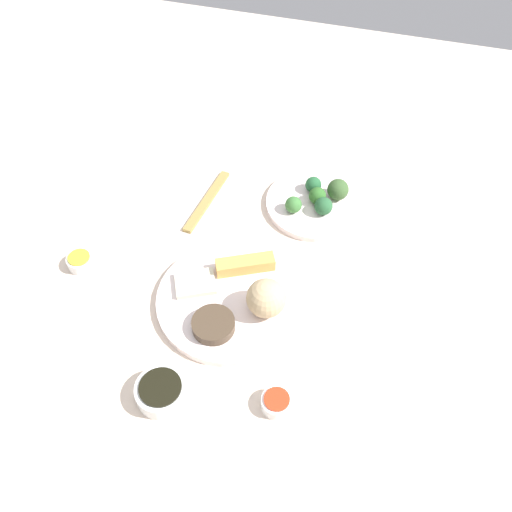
{
  "coord_description": "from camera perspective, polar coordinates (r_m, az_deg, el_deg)",
  "views": [
    {
      "loc": [
        -0.25,
        0.6,
        0.93
      ],
      "look_at": [
        -0.06,
        -0.08,
        0.06
      ],
      "focal_mm": 38.8,
      "sensor_mm": 36.0,
      "label": 1
    }
  ],
  "objects": [
    {
      "name": "spring_roll",
      "position": [
        1.12,
        -1.12,
        -0.9
      ],
      "size": [
        0.12,
        0.08,
        0.03
      ],
      "primitive_type": "cube",
      "rotation": [
        0.0,
        0.0,
        0.46
      ],
      "color": "gold",
      "rests_on": "main_plate"
    },
    {
      "name": "broccoli_floret_0",
      "position": [
        1.27,
        8.45,
        6.8
      ],
      "size": [
        0.05,
        0.05,
        0.05
      ],
      "primitive_type": "sphere",
      "color": "#38582C",
      "rests_on": "broccoli_plate"
    },
    {
      "name": "sauce_ramekin_sweet_and_sour",
      "position": [
        0.99,
        2.14,
        -14.88
      ],
      "size": [
        0.05,
        0.05,
        0.02
      ],
      "primitive_type": "cylinder",
      "color": "white",
      "rests_on": "tabletop"
    },
    {
      "name": "broccoli_plate",
      "position": [
        1.28,
        6.09,
        5.39
      ],
      "size": [
        0.22,
        0.22,
        0.01
      ],
      "primitive_type": "cylinder",
      "color": "white",
      "rests_on": "tabletop"
    },
    {
      "name": "broccoli_floret_3",
      "position": [
        1.23,
        3.88,
        5.3
      ],
      "size": [
        0.04,
        0.04,
        0.04
      ],
      "primitive_type": "sphere",
      "color": "#3A7235",
      "rests_on": "broccoli_plate"
    },
    {
      "name": "main_plate",
      "position": [
        1.1,
        -2.67,
        -4.49
      ],
      "size": [
        0.29,
        0.29,
        0.02
      ],
      "primitive_type": "cylinder",
      "color": "white",
      "rests_on": "tabletop"
    },
    {
      "name": "broccoli_floret_1",
      "position": [
        1.23,
        6.97,
        5.13
      ],
      "size": [
        0.04,
        0.04,
        0.04
      ],
      "primitive_type": "sphere",
      "color": "#265831",
      "rests_on": "broccoli_plate"
    },
    {
      "name": "soy_sauce_bowl_liquid",
      "position": [
        0.99,
        -9.86,
        -13.18
      ],
      "size": [
        0.07,
        0.07,
        0.0
      ],
      "primitive_type": "cylinder",
      "color": "black",
      "rests_on": "soy_sauce_bowl"
    },
    {
      "name": "sauce_ramekin_hot_mustard_liquid",
      "position": [
        1.2,
        -17.81,
        -0.13
      ],
      "size": [
        0.04,
        0.04,
        0.0
      ],
      "primitive_type": "cylinder",
      "color": "yellow",
      "rests_on": "sauce_ramekin_hot_mustard"
    },
    {
      "name": "broccoli_floret_2",
      "position": [
        1.26,
        6.35,
        6.19
      ],
      "size": [
        0.04,
        0.04,
        0.04
      ],
      "primitive_type": "sphere",
      "color": "#2E6426",
      "rests_on": "broccoli_plate"
    },
    {
      "name": "sauce_ramekin_sweet_and_sour_liquid",
      "position": [
        0.97,
        2.16,
        -14.54
      ],
      "size": [
        0.04,
        0.04,
        0.0
      ],
      "primitive_type": "cylinder",
      "color": "red",
      "rests_on": "sauce_ramekin_sweet_and_sour"
    },
    {
      "name": "rice_scoop",
      "position": [
        1.04,
        1.06,
        -4.37
      ],
      "size": [
        0.08,
        0.08,
        0.08
      ],
      "primitive_type": "sphere",
      "color": "tan",
      "rests_on": "main_plate"
    },
    {
      "name": "sauce_ramekin_hot_mustard",
      "position": [
        1.21,
        -17.64,
        -0.56
      ],
      "size": [
        0.05,
        0.05,
        0.02
      ],
      "primitive_type": "cylinder",
      "color": "white",
      "rests_on": "tabletop"
    },
    {
      "name": "chopsticks_pair",
      "position": [
        1.28,
        -5.07,
        5.68
      ],
      "size": [
        0.04,
        0.21,
        0.01
      ],
      "primitive_type": "cube",
      "rotation": [
        0.0,
        0.0,
        1.45
      ],
      "color": "#9E8344",
      "rests_on": "tabletop"
    },
    {
      "name": "soy_sauce_bowl",
      "position": [
        1.0,
        -9.71,
        -13.65
      ],
      "size": [
        0.09,
        0.09,
        0.03
      ],
      "primitive_type": "cylinder",
      "color": "white",
      "rests_on": "tabletop"
    },
    {
      "name": "tabletop",
      "position": [
        1.13,
        -3.8,
        -3.94
      ],
      "size": [
        2.2,
        2.2,
        0.02
      ],
      "primitive_type": "cube",
      "color": "beige",
      "rests_on": "ground"
    },
    {
      "name": "stir_fry_heap",
      "position": [
        1.05,
        -4.42,
        -7.07
      ],
      "size": [
        0.08,
        0.08,
        0.02
      ],
      "primitive_type": "cylinder",
      "color": "#453627",
      "rests_on": "main_plate"
    },
    {
      "name": "broccoli_floret_4",
      "position": [
        1.28,
        5.93,
        7.33
      ],
      "size": [
        0.04,
        0.04,
        0.04
      ],
      "primitive_type": "sphere",
      "color": "#235B32",
      "rests_on": "broccoli_plate"
    },
    {
      "name": "crab_rangoon_wonton",
      "position": [
        1.11,
        -6.27,
        -2.82
      ],
      "size": [
        0.1,
        0.09,
        0.01
      ],
      "primitive_type": "cube",
      "rotation": [
        0.0,
        0.0,
        0.46
      ],
      "color": "beige",
      "rests_on": "main_plate"
    }
  ]
}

